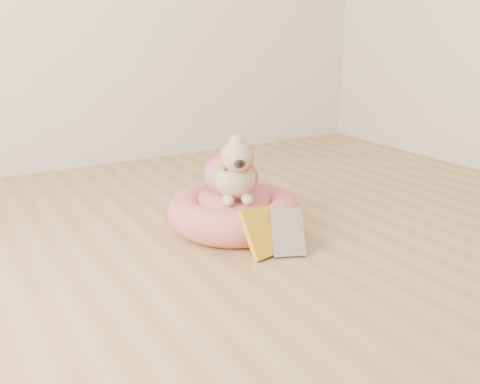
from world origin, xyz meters
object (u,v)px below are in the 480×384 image
book_white (288,232)px  dog (232,162)px  pet_bed (234,212)px  book_yellow (260,233)px

book_white → dog: bearing=122.5°
dog → book_white: bearing=-60.9°
pet_bed → book_yellow: book_yellow is taller
dog → book_white: dog is taller
pet_bed → book_white: 0.35m
book_yellow → book_white: book_yellow is taller
book_yellow → book_white: 0.11m
dog → book_yellow: bearing=-79.2°
dog → book_white: size_ratio=2.07×
pet_bed → book_white: bearing=-82.3°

